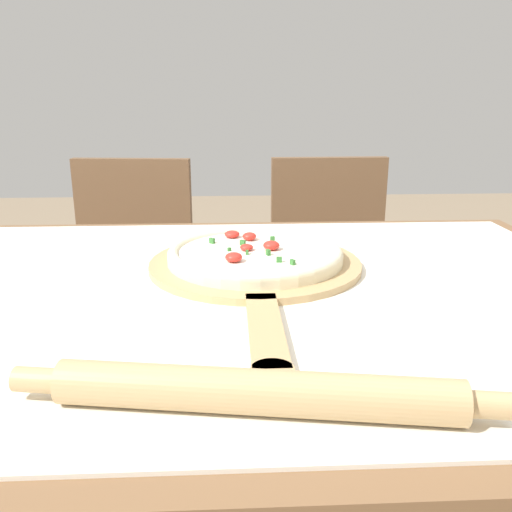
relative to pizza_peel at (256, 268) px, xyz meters
name	(u,v)px	position (x,y,z in m)	size (l,w,h in m)	color
dining_table	(246,352)	(-0.02, -0.08, -0.12)	(1.31, 0.95, 0.77)	brown
towel_cloth	(245,289)	(-0.02, -0.08, -0.01)	(1.23, 0.87, 0.00)	white
pizza_peel	(256,268)	(0.00, 0.00, 0.00)	(0.38, 0.61, 0.01)	tan
pizza	(255,254)	(0.00, 0.03, 0.02)	(0.31, 0.31, 0.04)	beige
rolling_pin	(253,392)	(-0.02, -0.44, 0.02)	(0.49, 0.11, 0.05)	tan
chair_left	(131,278)	(-0.37, 0.77, -0.28)	(0.44, 0.44, 0.88)	brown
chair_right	(331,275)	(0.29, 0.77, -0.28)	(0.41, 0.41, 0.88)	brown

